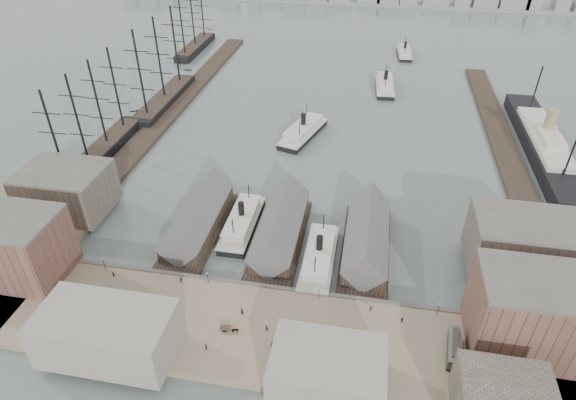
% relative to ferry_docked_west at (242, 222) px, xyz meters
% --- Properties ---
extents(ground, '(900.00, 900.00, 0.00)m').
position_rel_ferry_docked_west_xyz_m(ground, '(13.00, -20.61, -2.43)').
color(ground, '#556260').
rests_on(ground, ground).
extents(quay, '(180.00, 30.00, 2.00)m').
position_rel_ferry_docked_west_xyz_m(quay, '(13.00, -40.61, -1.43)').
color(quay, '#89765C').
rests_on(quay, ground).
extents(seawall, '(180.00, 1.20, 2.30)m').
position_rel_ferry_docked_west_xyz_m(seawall, '(13.00, -25.81, -1.28)').
color(seawall, '#59544C').
rests_on(seawall, ground).
extents(west_wharf, '(10.00, 220.00, 1.60)m').
position_rel_ferry_docked_west_xyz_m(west_wharf, '(-55.00, 79.39, -1.63)').
color(west_wharf, '#2D231C').
rests_on(west_wharf, ground).
extents(east_wharf, '(10.00, 180.00, 1.60)m').
position_rel_ferry_docked_west_xyz_m(east_wharf, '(91.00, 69.39, -1.63)').
color(east_wharf, '#2D231C').
rests_on(east_wharf, ground).
extents(ferry_shed_west, '(14.00, 42.00, 12.60)m').
position_rel_ferry_docked_west_xyz_m(ferry_shed_west, '(-13.00, -3.73, 2.21)').
color(ferry_shed_west, '#2D231C').
rests_on(ferry_shed_west, ground).
extents(ferry_shed_center, '(14.00, 42.00, 12.60)m').
position_rel_ferry_docked_west_xyz_m(ferry_shed_center, '(13.00, -3.73, 2.21)').
color(ferry_shed_center, '#2D231C').
rests_on(ferry_shed_center, ground).
extents(ferry_shed_east, '(14.00, 42.00, 12.60)m').
position_rel_ferry_docked_west_xyz_m(ferry_shed_east, '(39.00, -3.73, 2.21)').
color(ferry_shed_east, '#2D231C').
rests_on(ferry_shed_east, ground).
extents(warehouse_west_front, '(32.00, 18.00, 18.00)m').
position_rel_ferry_docked_west_xyz_m(warehouse_west_front, '(-57.00, -32.61, 8.57)').
color(warehouse_west_front, brown).
rests_on(warehouse_west_front, west_land).
extents(warehouse_west_back, '(26.00, 20.00, 14.00)m').
position_rel_ferry_docked_west_xyz_m(warehouse_west_back, '(-57.00, -2.61, 6.57)').
color(warehouse_west_back, '#60564C').
rests_on(warehouse_west_back, west_land).
extents(warehouse_east_front, '(30.00, 18.00, 19.00)m').
position_rel_ferry_docked_west_xyz_m(warehouse_east_front, '(79.00, -32.61, 9.07)').
color(warehouse_east_front, brown).
rests_on(warehouse_east_front, east_land).
extents(warehouse_east_back, '(28.00, 20.00, 15.00)m').
position_rel_ferry_docked_west_xyz_m(warehouse_east_back, '(81.00, -5.61, 7.07)').
color(warehouse_east_back, '#60564C').
rests_on(warehouse_east_back, east_land).
extents(street_bldg_center, '(24.00, 16.00, 10.00)m').
position_rel_ferry_docked_west_xyz_m(street_bldg_center, '(33.00, -52.61, 4.57)').
color(street_bldg_center, gray).
rests_on(street_bldg_center, quay).
extents(street_bldg_west, '(30.00, 16.00, 12.00)m').
position_rel_ferry_docked_west_xyz_m(street_bldg_west, '(-17.00, -52.61, 5.57)').
color(street_bldg_west, gray).
rests_on(street_bldg_west, quay).
extents(lamp_post_far_w, '(0.44, 0.44, 3.92)m').
position_rel_ferry_docked_west_xyz_m(lamp_post_far_w, '(-32.00, -27.61, 2.29)').
color(lamp_post_far_w, black).
rests_on(lamp_post_far_w, quay).
extents(lamp_post_near_w, '(0.44, 0.44, 3.92)m').
position_rel_ferry_docked_west_xyz_m(lamp_post_near_w, '(-2.00, -27.61, 2.29)').
color(lamp_post_near_w, black).
rests_on(lamp_post_near_w, quay).
extents(lamp_post_near_e, '(0.44, 0.44, 3.92)m').
position_rel_ferry_docked_west_xyz_m(lamp_post_near_e, '(28.00, -27.61, 2.29)').
color(lamp_post_near_e, black).
rests_on(lamp_post_near_e, quay).
extents(lamp_post_far_e, '(0.44, 0.44, 3.92)m').
position_rel_ferry_docked_west_xyz_m(lamp_post_far_e, '(58.00, -27.61, 2.29)').
color(lamp_post_far_e, black).
rests_on(lamp_post_far_e, quay).
extents(ferry_docked_west, '(8.70, 28.99, 10.35)m').
position_rel_ferry_docked_west_xyz_m(ferry_docked_west, '(0.00, 0.00, 0.00)').
color(ferry_docked_west, black).
rests_on(ferry_docked_west, ground).
extents(ferry_docked_east, '(8.77, 29.22, 10.43)m').
position_rel_ferry_docked_west_xyz_m(ferry_docked_east, '(26.00, -11.92, 0.02)').
color(ferry_docked_east, black).
rests_on(ferry_docked_east, ground).
extents(ferry_open_near, '(17.87, 32.66, 11.17)m').
position_rel_ferry_docked_west_xyz_m(ferry_open_near, '(9.11, 65.32, 0.19)').
color(ferry_open_near, black).
rests_on(ferry_open_near, ground).
extents(ferry_open_mid, '(10.64, 29.78, 10.46)m').
position_rel_ferry_docked_west_xyz_m(ferry_open_mid, '(42.01, 124.54, 0.02)').
color(ferry_open_mid, black).
rests_on(ferry_open_mid, ground).
extents(ferry_open_far, '(9.31, 25.52, 8.94)m').
position_rel_ferry_docked_west_xyz_m(ferry_open_far, '(52.61, 180.59, -0.33)').
color(ferry_open_far, black).
rests_on(ferry_open_far, ground).
extents(sailing_ship_near, '(9.01, 62.06, 37.04)m').
position_rel_ferry_docked_west_xyz_m(sailing_ship_near, '(-66.57, 32.48, 0.29)').
color(sailing_ship_near, black).
rests_on(sailing_ship_near, ground).
extents(sailing_ship_mid, '(9.89, 57.13, 40.65)m').
position_rel_ferry_docked_west_xyz_m(sailing_ship_mid, '(-61.46, 86.89, 0.48)').
color(sailing_ship_mid, black).
rests_on(sailing_ship_mid, ground).
extents(sailing_ship_far, '(9.12, 50.64, 37.48)m').
position_rel_ferry_docked_west_xyz_m(sailing_ship_far, '(-74.83, 167.88, 0.28)').
color(sailing_ship_far, black).
rests_on(sailing_ship_far, ground).
extents(ocean_steamer, '(12.49, 91.29, 18.26)m').
position_rel_ferry_docked_west_xyz_m(ocean_steamer, '(105.00, 69.38, 1.50)').
color(ocean_steamer, black).
rests_on(ocean_steamer, ground).
extents(tram, '(4.06, 11.16, 3.88)m').
position_rel_ferry_docked_west_xyz_m(tram, '(60.62, -39.28, 1.56)').
color(tram, black).
rests_on(tram, quay).
extents(horse_cart_left, '(4.70, 1.74, 1.55)m').
position_rel_ferry_docked_west_xyz_m(horse_cart_left, '(-27.47, -36.95, 0.37)').
color(horse_cart_left, black).
rests_on(horse_cart_left, quay).
extents(horse_cart_center, '(4.96, 1.85, 1.59)m').
position_rel_ferry_docked_west_xyz_m(horse_cart_center, '(8.91, -42.37, 0.38)').
color(horse_cart_center, black).
rests_on(horse_cart_center, quay).
extents(horse_cart_right, '(4.84, 2.91, 1.62)m').
position_rel_ferry_docked_west_xyz_m(horse_cart_right, '(22.19, -44.30, 0.39)').
color(horse_cart_right, black).
rests_on(horse_cart_right, quay).
extents(pedestrian_0, '(0.74, 0.59, 1.81)m').
position_rel_ferry_docked_west_xyz_m(pedestrian_0, '(-28.36, -29.82, 0.48)').
color(pedestrian_0, black).
rests_on(pedestrian_0, quay).
extents(pedestrian_1, '(0.99, 0.85, 1.77)m').
position_rel_ferry_docked_west_xyz_m(pedestrian_1, '(-25.76, -38.84, 0.46)').
color(pedestrian_1, black).
rests_on(pedestrian_1, quay).
extents(pedestrian_2, '(0.95, 1.25, 1.72)m').
position_rel_ferry_docked_west_xyz_m(pedestrian_2, '(-9.31, -28.61, 0.43)').
color(pedestrian_2, black).
rests_on(pedestrian_2, quay).
extents(pedestrian_3, '(0.78, 1.10, 1.74)m').
position_rel_ferry_docked_west_xyz_m(pedestrian_3, '(4.32, -48.30, 0.44)').
color(pedestrian_3, black).
rests_on(pedestrian_3, quay).
extents(pedestrian_4, '(0.95, 0.69, 1.79)m').
position_rel_ferry_docked_west_xyz_m(pedestrian_4, '(9.73, -36.27, 0.47)').
color(pedestrian_4, black).
rests_on(pedestrian_4, quay).
extents(pedestrian_5, '(0.71, 0.55, 1.82)m').
position_rel_ferry_docked_west_xyz_m(pedestrian_5, '(16.97, -40.41, 0.48)').
color(pedestrian_5, black).
rests_on(pedestrian_5, quay).
extents(pedestrian_6, '(0.98, 0.92, 1.59)m').
position_rel_ferry_docked_west_xyz_m(pedestrian_6, '(41.58, -29.40, 0.37)').
color(pedestrian_6, black).
rests_on(pedestrian_6, quay).
extents(pedestrian_7, '(1.15, 0.76, 1.67)m').
position_rel_ferry_docked_west_xyz_m(pedestrian_7, '(41.83, -47.21, 0.41)').
color(pedestrian_7, black).
rests_on(pedestrian_7, quay).
extents(pedestrian_8, '(1.02, 0.74, 1.61)m').
position_rel_ferry_docked_west_xyz_m(pedestrian_8, '(49.27, -31.75, 0.38)').
color(pedestrian_8, black).
rests_on(pedestrian_8, quay).
extents(pedestrian_9, '(0.75, 0.90, 1.57)m').
position_rel_ferry_docked_west_xyz_m(pedestrian_9, '(65.83, -41.05, 0.36)').
color(pedestrian_9, black).
rests_on(pedestrian_9, quay).
extents(pedestrian_10, '(1.19, 0.73, 1.78)m').
position_rel_ferry_docked_west_xyz_m(pedestrian_10, '(39.85, -43.29, 0.47)').
color(pedestrian_10, black).
rests_on(pedestrian_10, quay).
extents(pedestrian_11, '(0.73, 0.80, 1.78)m').
position_rel_ferry_docked_west_xyz_m(pedestrian_11, '(-8.40, -48.61, 0.47)').
color(pedestrian_11, black).
rests_on(pedestrian_11, quay).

